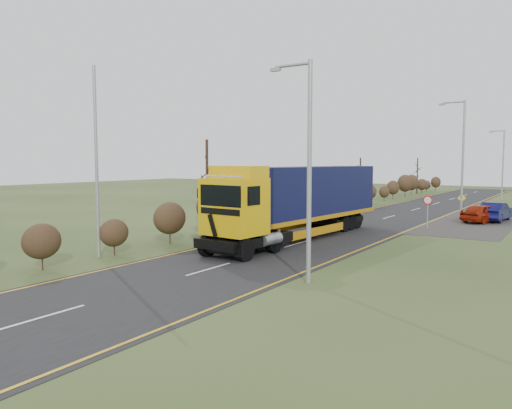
{
  "coord_description": "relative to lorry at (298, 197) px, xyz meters",
  "views": [
    {
      "loc": [
        13.35,
        -20.68,
        4.7
      ],
      "look_at": [
        -1.53,
        2.05,
        2.32
      ],
      "focal_mm": 35.0,
      "sensor_mm": 36.0,
      "label": 1
    }
  ],
  "objects": [
    {
      "name": "ground",
      "position": [
        0.8,
        -5.54,
        -2.53
      ],
      "size": [
        160.0,
        160.0,
        0.0
      ],
      "primitive_type": "plane",
      "color": "#2E3E1A",
      "rests_on": "ground"
    },
    {
      "name": "road",
      "position": [
        0.8,
        4.46,
        -2.52
      ],
      "size": [
        8.0,
        120.0,
        0.02
      ],
      "primitive_type": "cube",
      "color": "black",
      "rests_on": "ground"
    },
    {
      "name": "layby",
      "position": [
        7.3,
        14.46,
        -2.52
      ],
      "size": [
        6.0,
        18.0,
        0.02
      ],
      "primitive_type": "cube",
      "color": "#2F2D2A",
      "rests_on": "ground"
    },
    {
      "name": "lane_markings",
      "position": [
        0.8,
        4.16,
        -2.5
      ],
      "size": [
        7.52,
        116.0,
        0.01
      ],
      "color": "#C89612",
      "rests_on": "road"
    },
    {
      "name": "hedgerow",
      "position": [
        -5.2,
        2.36,
        -0.91
      ],
      "size": [
        2.24,
        102.04,
        6.05
      ],
      "color": "#321F16",
      "rests_on": "ground"
    },
    {
      "name": "lorry",
      "position": [
        0.0,
        0.0,
        0.0
      ],
      "size": [
        3.71,
        16.18,
        4.46
      ],
      "rotation": [
        0.0,
        0.0,
        -0.08
      ],
      "color": "black",
      "rests_on": "ground"
    },
    {
      "name": "car_red_hatchback",
      "position": [
        7.93,
        14.95,
        -1.81
      ],
      "size": [
        3.03,
        4.54,
        1.43
      ],
      "primitive_type": "imported",
      "rotation": [
        0.0,
        0.0,
        2.79
      ],
      "color": "maroon",
      "rests_on": "ground"
    },
    {
      "name": "car_blue_sedan",
      "position": [
        8.6,
        16.39,
        -1.8
      ],
      "size": [
        2.0,
        4.61,
        1.47
      ],
      "primitive_type": "imported",
      "rotation": [
        0.0,
        0.0,
        3.04
      ],
      "color": "#0B0B3D",
      "rests_on": "ground"
    },
    {
      "name": "streetlight_near",
      "position": [
        5.38,
        -9.27,
        2.12
      ],
      "size": [
        1.81,
        0.18,
        8.47
      ],
      "color": "#96999B",
      "rests_on": "ground"
    },
    {
      "name": "streetlight_mid",
      "position": [
        6.27,
        14.75,
        2.63
      ],
      "size": [
        1.99,
        0.19,
        9.36
      ],
      "color": "#96999B",
      "rests_on": "ground"
    },
    {
      "name": "streetlight_far",
      "position": [
        6.03,
        40.17,
        2.09
      ],
      "size": [
        1.8,
        0.18,
        8.43
      ],
      "color": "#96999B",
      "rests_on": "ground"
    },
    {
      "name": "left_pole",
      "position": [
        -5.52,
        -10.24,
        2.09
      ],
      "size": [
        0.16,
        0.16,
        9.24
      ],
      "primitive_type": "cylinder",
      "color": "#96999B",
      "rests_on": "ground"
    },
    {
      "name": "speed_sign",
      "position": [
        5.34,
        8.86,
        -0.9
      ],
      "size": [
        0.64,
        0.1,
        2.33
      ],
      "color": "#96999B",
      "rests_on": "ground"
    },
    {
      "name": "warning_board",
      "position": [
        5.53,
        19.44,
        -1.4
      ],
      "size": [
        0.71,
        0.11,
        1.86
      ],
      "color": "#96999B",
      "rests_on": "ground"
    }
  ]
}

